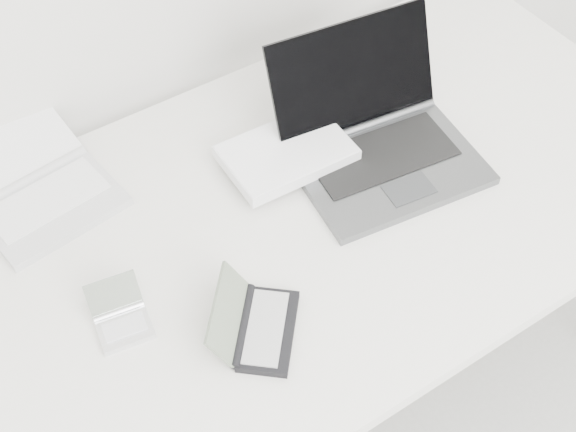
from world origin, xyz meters
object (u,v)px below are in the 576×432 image
palmtop_charcoal (257,326)px  netbook_open_white (39,190)px  desk (290,232)px  laptop_large (351,145)px

palmtop_charcoal → netbook_open_white: bearing=62.0°
desk → netbook_open_white: 0.47m
desk → laptop_large: laptop_large is taller
desk → netbook_open_white: bearing=140.7°
laptop_large → palmtop_charcoal: bearing=-139.5°
desk → laptop_large: bearing=17.9°
laptop_large → palmtop_charcoal: (-0.36, -0.23, -0.02)m
desk → netbook_open_white: size_ratio=4.73×
netbook_open_white → palmtop_charcoal: (0.18, -0.47, -0.00)m
netbook_open_white → palmtop_charcoal: palmtop_charcoal is taller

